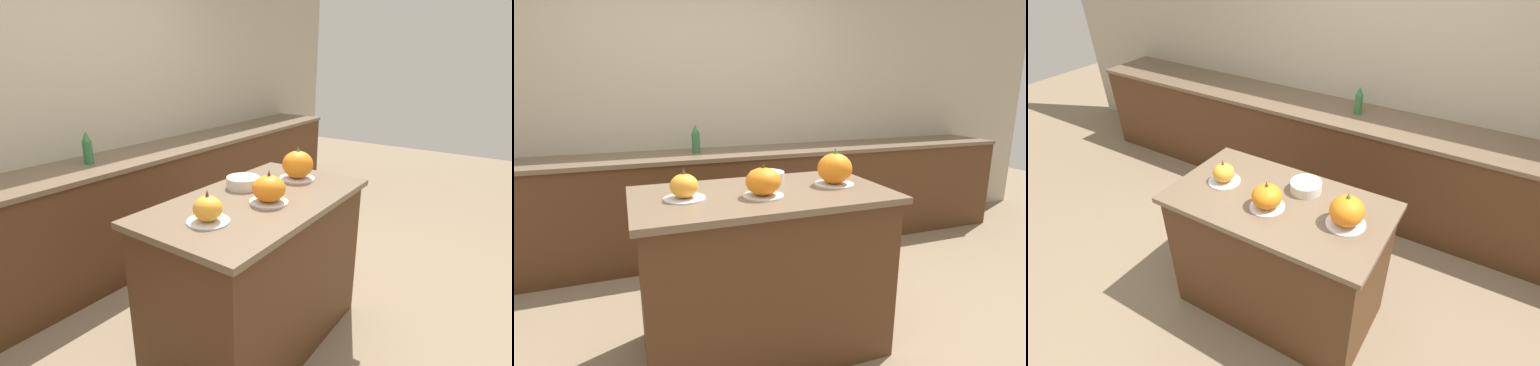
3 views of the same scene
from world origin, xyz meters
TOP-DOWN VIEW (x-y plane):
  - ground_plane at (0.00, 0.00)m, footprint 12.00×12.00m
  - wall_back at (0.00, 1.78)m, footprint 8.00×0.06m
  - kitchen_island at (0.00, 0.00)m, footprint 1.36×0.74m
  - back_counter at (0.00, 1.45)m, footprint 6.00×0.60m
  - pumpkin_cake_left at (-0.41, 0.00)m, footprint 0.21×0.21m
  - pumpkin_cake_center at (-0.02, -0.09)m, footprint 0.21×0.21m
  - pumpkin_cake_right at (0.44, 0.01)m, footprint 0.23×0.23m
  - bottle_tall at (-0.09, 1.48)m, footprint 0.07×0.07m
  - mixing_bowl at (0.09, 0.18)m, footprint 0.20×0.20m

SIDE VIEW (x-z plane):
  - ground_plane at x=0.00m, z-range 0.00..0.00m
  - back_counter at x=0.00m, z-range 0.00..0.92m
  - kitchen_island at x=0.00m, z-range 0.00..0.94m
  - mixing_bowl at x=0.09m, z-range 0.93..1.00m
  - pumpkin_cake_left at x=-0.41m, z-range 0.91..1.08m
  - pumpkin_cake_center at x=-0.02m, z-range 0.92..1.10m
  - pumpkin_cake_right at x=0.44m, z-range 0.92..1.13m
  - bottle_tall at x=-0.09m, z-range 0.91..1.16m
  - wall_back at x=0.00m, z-range 0.00..2.50m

